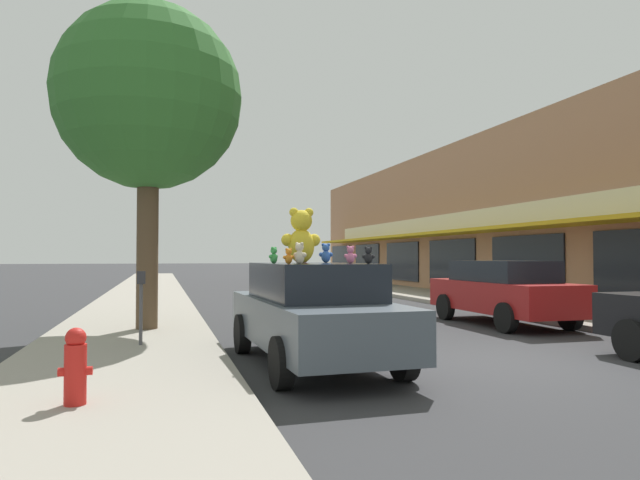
# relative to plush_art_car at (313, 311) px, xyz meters

# --- Properties ---
(ground_plane) EXTENTS (260.00, 260.00, 0.00)m
(ground_plane) POSITION_rel_plush_art_car_xyz_m (2.78, -0.45, -0.82)
(ground_plane) COLOR #333335
(sidewalk_near) EXTENTS (3.21, 90.00, 0.14)m
(sidewalk_near) POSITION_rel_plush_art_car_xyz_m (-2.84, -0.45, -0.75)
(sidewalk_near) COLOR gray
(sidewalk_near) RESTS_ON ground_plane
(storefront_row) EXTENTS (14.71, 36.89, 6.63)m
(storefront_row) POSITION_rel_plush_art_car_xyz_m (16.57, 13.98, 2.49)
(storefront_row) COLOR tan
(storefront_row) RESTS_ON ground_plane
(plush_art_car) EXTENTS (2.00, 4.59, 1.56)m
(plush_art_car) POSITION_rel_plush_art_car_xyz_m (0.00, 0.00, 0.00)
(plush_art_car) COLOR #4C5660
(plush_art_car) RESTS_ON ground_plane
(teddy_bear_giant) EXTENTS (0.64, 0.39, 0.88)m
(teddy_bear_giant) POSITION_rel_plush_art_car_xyz_m (-0.11, 0.31, 1.16)
(teddy_bear_giant) COLOR yellow
(teddy_bear_giant) RESTS_ON plush_art_car
(teddy_bear_pink) EXTENTS (0.20, 0.14, 0.27)m
(teddy_bear_pink) POSITION_rel_plush_art_car_xyz_m (0.49, -0.35, 0.87)
(teddy_bear_pink) COLOR pink
(teddy_bear_pink) RESTS_ON plush_art_car
(teddy_bear_orange) EXTENTS (0.17, 0.11, 0.22)m
(teddy_bear_orange) POSITION_rel_plush_art_car_xyz_m (-0.55, -0.77, 0.84)
(teddy_bear_orange) COLOR orange
(teddy_bear_orange) RESTS_ON plush_art_car
(teddy_bear_green) EXTENTS (0.17, 0.16, 0.25)m
(teddy_bear_green) POSITION_rel_plush_art_car_xyz_m (-0.64, -0.16, 0.86)
(teddy_bear_green) COLOR green
(teddy_bear_green) RESTS_ON plush_art_car
(teddy_bear_black) EXTENTS (0.19, 0.14, 0.25)m
(teddy_bear_black) POSITION_rel_plush_art_car_xyz_m (0.55, -0.97, 0.85)
(teddy_bear_black) COLOR black
(teddy_bear_black) RESTS_ON plush_art_car
(teddy_bear_red) EXTENTS (0.17, 0.11, 0.24)m
(teddy_bear_red) POSITION_rel_plush_art_car_xyz_m (0.10, 0.92, 0.85)
(teddy_bear_red) COLOR red
(teddy_bear_red) RESTS_ON plush_art_car
(teddy_bear_cream) EXTENTS (0.19, 0.22, 0.30)m
(teddy_bear_cream) POSITION_rel_plush_art_car_xyz_m (-0.41, -0.82, 0.88)
(teddy_bear_cream) COLOR beige
(teddy_bear_cream) RESTS_ON plush_art_car
(teddy_bear_blue) EXTENTS (0.25, 0.18, 0.33)m
(teddy_bear_blue) POSITION_rel_plush_art_car_xyz_m (0.45, 0.83, 0.90)
(teddy_bear_blue) COLOR blue
(teddy_bear_blue) RESTS_ON plush_art_car
(parked_car_far_center) EXTENTS (1.84, 4.40, 1.56)m
(parked_car_far_center) POSITION_rel_plush_art_car_xyz_m (5.79, 3.75, 0.01)
(parked_car_far_center) COLOR maroon
(parked_car_far_center) RESTS_ON ground_plane
(street_tree) EXTENTS (3.96, 3.96, 6.91)m
(street_tree) POSITION_rel_plush_art_car_xyz_m (-2.52, 4.15, 4.22)
(street_tree) COLOR brown
(street_tree) RESTS_ON sidewalk_near
(fire_hydrant) EXTENTS (0.33, 0.22, 0.79)m
(fire_hydrant) POSITION_rel_plush_art_car_xyz_m (-3.09, -2.09, -0.29)
(fire_hydrant) COLOR red
(fire_hydrant) RESTS_ON sidewalk_near
(parking_meter) EXTENTS (0.14, 0.10, 1.27)m
(parking_meter) POSITION_rel_plush_art_car_xyz_m (-2.57, 1.87, 0.13)
(parking_meter) COLOR #4C4C51
(parking_meter) RESTS_ON sidewalk_near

